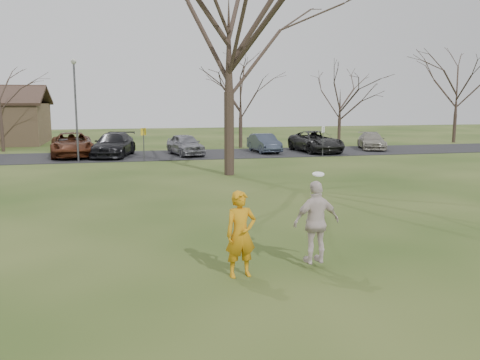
% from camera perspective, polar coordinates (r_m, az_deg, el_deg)
% --- Properties ---
extents(ground, '(120.00, 120.00, 0.00)m').
position_cam_1_polar(ground, '(11.24, 4.72, -10.72)').
color(ground, '#1E380F').
rests_on(ground, ground).
extents(parking_strip, '(62.00, 6.50, 0.04)m').
position_cam_1_polar(parking_strip, '(35.41, -7.76, 2.82)').
color(parking_strip, black).
rests_on(parking_strip, ground).
extents(player_defender, '(0.73, 0.53, 1.88)m').
position_cam_1_polar(player_defender, '(10.89, 0.08, -6.14)').
color(player_defender, '#C58110').
rests_on(player_defender, ground).
extents(car_2, '(3.26, 6.03, 1.61)m').
position_cam_1_polar(car_2, '(35.74, -18.49, 3.82)').
color(car_2, '#4C2311').
rests_on(car_2, parking_strip).
extents(car_3, '(3.36, 5.77, 1.57)m').
position_cam_1_polar(car_3, '(35.07, -14.13, 3.89)').
color(car_3, black).
rests_on(car_3, parking_strip).
extents(car_4, '(2.56, 4.54, 1.46)m').
position_cam_1_polar(car_4, '(35.09, -6.21, 4.02)').
color(car_4, gray).
rests_on(car_4, parking_strip).
extents(car_5, '(1.69, 4.15, 1.34)m').
position_cam_1_polar(car_5, '(36.80, 2.74, 4.20)').
color(car_5, '#2F3847').
rests_on(car_5, parking_strip).
extents(car_6, '(2.85, 5.61, 1.52)m').
position_cam_1_polar(car_6, '(37.38, 8.59, 4.32)').
color(car_6, black).
rests_on(car_6, parking_strip).
extents(car_7, '(3.09, 4.72, 1.27)m').
position_cam_1_polar(car_7, '(40.38, 14.68, 4.30)').
color(car_7, gray).
rests_on(car_7, parking_strip).
extents(catching_play, '(1.14, 0.67, 2.04)m').
position_cam_1_polar(catching_play, '(11.49, 8.63, -4.74)').
color(catching_play, beige).
rests_on(catching_play, ground).
extents(lamp_post, '(0.34, 0.34, 6.27)m').
position_cam_1_polar(lamp_post, '(32.67, -18.14, 8.89)').
color(lamp_post, '#47474C').
rests_on(lamp_post, ground).
extents(sign_yellow, '(0.35, 0.35, 2.08)m').
position_cam_1_polar(sign_yellow, '(32.17, -10.86, 4.68)').
color(sign_yellow, '#47474C').
rests_on(sign_yellow, ground).
extents(sign_white, '(0.35, 0.35, 2.08)m').
position_cam_1_polar(sign_white, '(34.78, 9.38, 5.04)').
color(sign_white, '#47474C').
rests_on(sign_white, ground).
extents(big_tree, '(9.00, 9.00, 14.00)m').
position_cam_1_polar(big_tree, '(25.81, -1.28, 16.16)').
color(big_tree, '#352821').
rests_on(big_tree, ground).
extents(small_tree_row, '(55.00, 5.90, 8.50)m').
position_cam_1_polar(small_tree_row, '(40.85, -2.35, 9.15)').
color(small_tree_row, '#352821').
rests_on(small_tree_row, ground).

